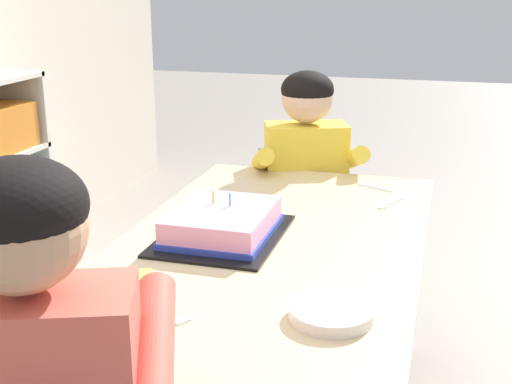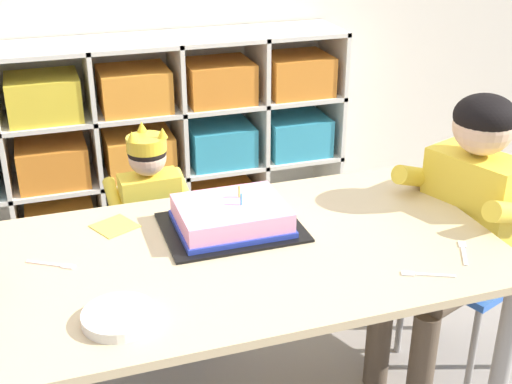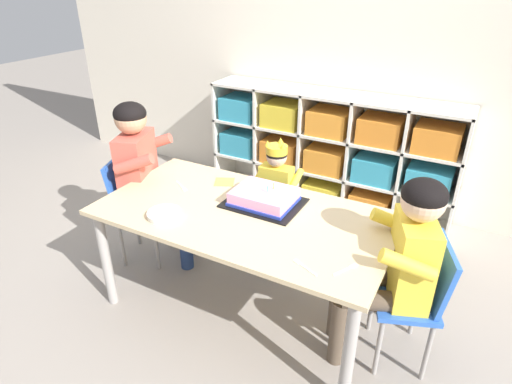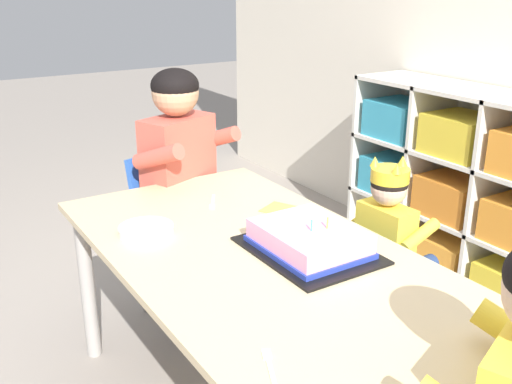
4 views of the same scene
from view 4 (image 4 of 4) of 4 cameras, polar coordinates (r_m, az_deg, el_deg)
activity_table at (r=1.81m, az=0.65°, el=-8.32°), size 1.54×0.80×0.64m
classroom_chair_blue at (r=2.29m, az=10.92°, el=-8.21°), size 0.38×0.37×0.58m
child_with_crown at (r=2.30m, az=13.02°, el=-4.12°), size 0.30×0.31×0.81m
classroom_chair_adult_side at (r=2.61m, az=-7.96°, el=-1.98°), size 0.40×0.41×0.71m
adult_helper_seated at (r=2.46m, az=-6.37°, el=2.23°), size 0.49×0.47×1.08m
birthday_cake_on_tray at (r=1.79m, az=5.11°, el=-4.72°), size 0.41×0.31×0.12m
paper_plate_stack at (r=1.94m, az=-10.50°, el=-3.62°), size 0.18×0.18×0.03m
paper_napkin_square at (r=2.12m, az=2.33°, el=-1.66°), size 0.15×0.15×0.00m
fork_beside_plate_stack at (r=1.31m, az=1.33°, el=-16.36°), size 0.13×0.07×0.00m
fork_scattered_mid_table at (r=2.18m, az=-4.20°, el=-1.01°), size 0.13×0.09×0.00m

